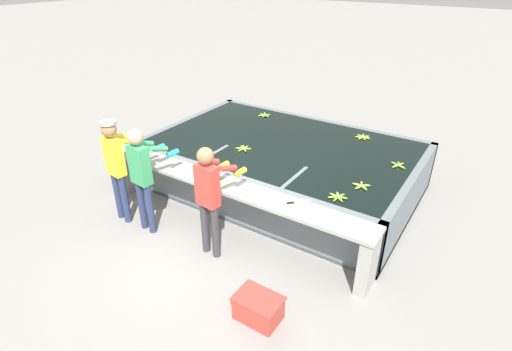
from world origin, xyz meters
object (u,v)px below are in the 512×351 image
banana_bunch_floating_3 (337,197)px  banana_bunch_ledge_0 (216,179)px  worker_1 (142,171)px  banana_bunch_floating_1 (264,115)px  banana_bunch_floating_0 (243,149)px  crate (258,308)px  banana_bunch_floating_5 (398,165)px  knife_0 (137,155)px  banana_bunch_floating_2 (361,186)px  knife_1 (295,202)px  banana_bunch_floating_4 (363,137)px  worker_2 (209,192)px  worker_0 (117,162)px

banana_bunch_floating_3 → banana_bunch_ledge_0: bearing=-163.5°
worker_1 → banana_bunch_floating_1: bearing=89.8°
banana_bunch_floating_0 → crate: banana_bunch_floating_0 is taller
banana_bunch_floating_0 → banana_bunch_floating_5: bearing=18.7°
banana_bunch_floating_1 → knife_0: bearing=-105.1°
banana_bunch_floating_2 → knife_1: 1.09m
knife_1 → banana_bunch_floating_1: bearing=129.1°
banana_bunch_floating_2 → banana_bunch_floating_4: same height
worker_2 → banana_bunch_floating_0: bearing=109.7°
worker_0 → knife_1: bearing=14.3°
banana_bunch_floating_0 → banana_bunch_floating_2: size_ratio=1.02×
banana_bunch_floating_1 → banana_bunch_floating_5: bearing=-15.0°
worker_0 → knife_0: worker_0 is taller
banana_bunch_floating_4 → worker_1: bearing=-122.8°
banana_bunch_floating_5 → worker_2: bearing=-126.8°
banana_bunch_floating_1 → crate: bearing=-58.7°
banana_bunch_floating_3 → banana_bunch_ledge_0: 1.80m
worker_1 → worker_2: bearing=4.1°
banana_bunch_floating_1 → banana_bunch_ledge_0: bearing=-72.4°
banana_bunch_floating_5 → worker_1: bearing=-140.0°
banana_bunch_floating_0 → crate: 3.03m
banana_bunch_floating_5 → banana_bunch_ledge_0: banana_bunch_ledge_0 is taller
banana_bunch_floating_5 → knife_1: (-0.85, -1.87, -0.01)m
worker_1 → worker_2: 1.20m
worker_1 → worker_0: bearing=-178.8°
crate → banana_bunch_floating_5: bearing=78.8°
worker_1 → knife_0: (-0.75, 0.55, -0.14)m
worker_1 → banana_bunch_floating_4: 4.01m
worker_2 → banana_bunch_floating_2: bearing=43.6°
knife_1 → banana_bunch_floating_5: bearing=65.6°
banana_bunch_floating_4 → worker_2: bearing=-106.5°
banana_bunch_floating_1 → banana_bunch_floating_4: 2.16m
worker_2 → knife_0: 2.01m
banana_bunch_ledge_0 → banana_bunch_floating_4: bearing=65.2°
banana_bunch_floating_2 → banana_bunch_floating_1: bearing=147.4°
worker_2 → crate: bearing=-28.9°
banana_bunch_ledge_0 → crate: 2.08m
banana_bunch_floating_4 → knife_1: 2.68m
worker_1 → banana_bunch_ledge_0: bearing=34.4°
banana_bunch_floating_2 → banana_bunch_floating_5: 0.99m
banana_bunch_floating_3 → knife_0: banana_bunch_floating_3 is taller
banana_bunch_floating_4 → crate: banana_bunch_floating_4 is taller
banana_bunch_floating_1 → knife_1: 3.46m
banana_bunch_floating_0 → banana_bunch_floating_4: bearing=46.4°
banana_bunch_floating_5 → knife_1: bearing=-114.4°
knife_1 → worker_2: bearing=-148.9°
banana_bunch_floating_1 → worker_1: bearing=-90.2°
worker_2 → worker_1: bearing=-175.9°
banana_bunch_floating_3 → banana_bunch_floating_4: same height
banana_bunch_ledge_0 → knife_1: (1.30, 0.08, -0.01)m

